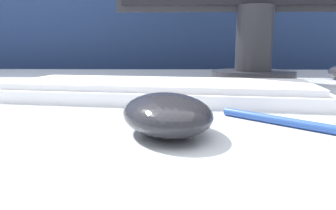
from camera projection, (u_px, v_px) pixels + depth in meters
name	position (u px, v px, depth m)	size (l,w,h in m)	color
partition_panel	(162.00, 80.00, 1.17)	(5.00, 0.03, 1.42)	navy
computer_mouse_near	(167.00, 114.00, 0.26)	(0.09, 0.12, 0.03)	#232328
keyboard	(161.00, 90.00, 0.44)	(0.43, 0.21, 0.02)	white
pen	(296.00, 123.00, 0.28)	(0.11, 0.11, 0.01)	#284C9E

